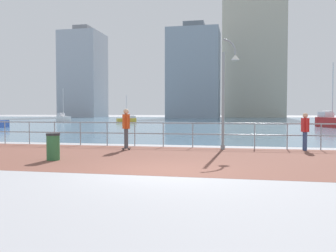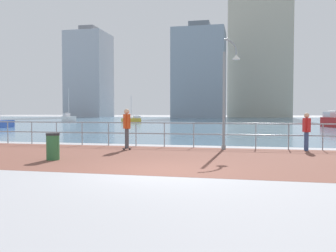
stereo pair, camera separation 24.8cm
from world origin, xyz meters
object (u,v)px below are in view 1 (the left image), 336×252
object	(u,v)px
bystander	(305,128)
sailboat_gray	(127,120)
skateboarder	(126,125)
sailboat_ivory	(63,118)
lamppost	(227,88)
trash_bin	(53,147)
sailboat_blue	(331,121)

from	to	relation	value
bystander	sailboat_gray	distance (m)	41.24
skateboarder	sailboat_ivory	xyz separation A→B (m)	(-24.90, 41.68, -0.54)
skateboarder	bystander	world-z (taller)	skateboarder
skateboarder	bystander	bearing A→B (deg)	10.22
lamppost	trash_bin	world-z (taller)	lamppost
lamppost	bystander	bearing A→B (deg)	3.28
skateboarder	trash_bin	size ratio (longest dim) A/B	1.92
sailboat_ivory	trash_bin	bearing A→B (deg)	-62.60
trash_bin	sailboat_blue	bearing A→B (deg)	61.42
lamppost	sailboat_gray	xyz separation A→B (m)	(-16.32, 36.46, -2.29)
skateboarder	sailboat_gray	xyz separation A→B (m)	(-12.07, 37.63, -0.68)
skateboarder	lamppost	bearing A→B (deg)	15.42
sailboat_ivory	sailboat_gray	xyz separation A→B (m)	(12.83, -4.05, -0.15)
lamppost	sailboat_ivory	world-z (taller)	sailboat_ivory
sailboat_ivory	sailboat_gray	size ratio (longest dim) A/B	1.37
trash_bin	sailboat_gray	distance (m)	42.51
sailboat_blue	lamppost	bearing A→B (deg)	-112.61
bystander	sailboat_gray	xyz separation A→B (m)	(-19.62, 36.27, -0.55)
lamppost	sailboat_ivory	xyz separation A→B (m)	(-29.15, 40.51, -2.14)
sailboat_blue	trash_bin	bearing A→B (deg)	-118.58
lamppost	sailboat_gray	size ratio (longest dim) A/B	1.17
sailboat_blue	bystander	bearing A→B (deg)	-105.85
trash_bin	sailboat_blue	size ratio (longest dim) A/B	0.14
trash_bin	lamppost	bearing A→B (deg)	39.50
bystander	sailboat_blue	bearing A→B (deg)	74.15
skateboarder	sailboat_ivory	size ratio (longest dim) A/B	0.32
sailboat_ivory	sailboat_blue	world-z (taller)	sailboat_blue
trash_bin	sailboat_gray	size ratio (longest dim) A/B	0.22
trash_bin	sailboat_gray	xyz separation A→B (m)	(-10.61, 41.17, -0.07)
bystander	sailboat_ivory	size ratio (longest dim) A/B	0.29
lamppost	skateboarder	distance (m)	4.69
bystander	sailboat_ivory	world-z (taller)	sailboat_ivory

